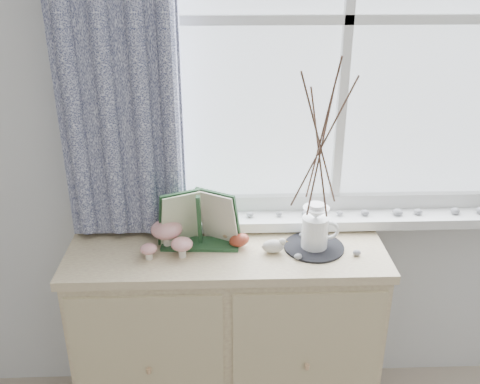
{
  "coord_description": "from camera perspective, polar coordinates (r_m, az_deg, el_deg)",
  "views": [
    {
      "loc": [
        -0.16,
        -0.01,
        1.88
      ],
      "look_at": [
        -0.1,
        1.7,
        1.1
      ],
      "focal_mm": 40.0,
      "sensor_mm": 36.0,
      "label": 1
    }
  ],
  "objects": [
    {
      "name": "twig_pitcher",
      "position": [
        1.87,
        8.62,
        5.45
      ],
      "size": [
        0.28,
        0.28,
        0.75
      ],
      "rotation": [
        0.0,
        0.0,
        -0.05
      ],
      "color": "white",
      "rests_on": "crocheted_doily"
    },
    {
      "name": "songbird_figurine",
      "position": [
        1.99,
        3.55,
        -5.72
      ],
      "size": [
        0.11,
        0.05,
        0.06
      ],
      "primitive_type": null,
      "rotation": [
        0.0,
        0.0,
        0.03
      ],
      "color": "silver",
      "rests_on": "sideboard"
    },
    {
      "name": "sideboard_pebbles",
      "position": [
        2.03,
        8.43,
        -5.92
      ],
      "size": [
        0.25,
        0.19,
        0.02
      ],
      "color": "gray",
      "rests_on": "sideboard"
    },
    {
      "name": "botanical_book",
      "position": [
        1.97,
        -4.38,
        -3.18
      ],
      "size": [
        0.34,
        0.15,
        0.24
      ],
      "primitive_type": null,
      "rotation": [
        0.0,
        0.0,
        -0.06
      ],
      "color": "#214526",
      "rests_on": "sideboard"
    },
    {
      "name": "crocheted_doily",
      "position": [
        2.05,
        7.88,
        -5.83
      ],
      "size": [
        0.23,
        0.23,
        0.01
      ],
      "primitive_type": "cylinder",
      "color": "black",
      "rests_on": "sideboard"
    },
    {
      "name": "toadstool_cluster",
      "position": [
        2.0,
        -7.68,
        -4.61
      ],
      "size": [
        0.19,
        0.17,
        0.11
      ],
      "color": "white",
      "rests_on": "sideboard"
    },
    {
      "name": "wooden_eggs",
      "position": [
        2.07,
        -1.25,
        -4.31
      ],
      "size": [
        0.14,
        0.18,
        0.08
      ],
      "color": "tan",
      "rests_on": "sideboard"
    },
    {
      "name": "sideboard",
      "position": [
        2.28,
        -1.34,
        -15.15
      ],
      "size": [
        1.2,
        0.45,
        0.85
      ],
      "color": "beige",
      "rests_on": "ground"
    }
  ]
}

